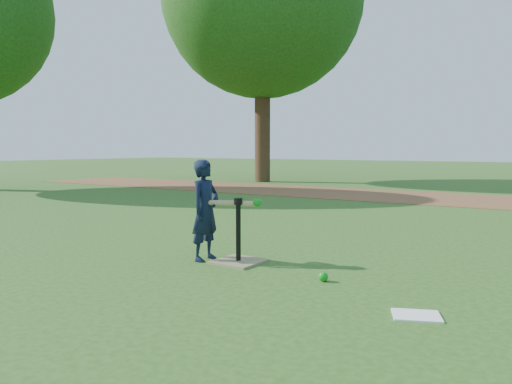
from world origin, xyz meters
The scene contains 7 objects.
ground centered at (0.00, 0.00, 0.00)m, with size 80.00×80.00×0.00m, color #285116.
dirt_strip centered at (0.00, 7.50, 0.01)m, with size 24.00×3.00×0.01m, color brown.
child centered at (-0.23, 0.09, 0.49)m, with size 0.35×0.23×0.97m, color black.
wiffle_ball_ground centered at (1.07, 0.00, 0.04)m, with size 0.08×0.08×0.08m, color #0D9419.
clipboard centered at (1.94, -0.43, 0.01)m, with size 0.30×0.23×0.01m, color white.
batting_tee centered at (0.10, 0.17, 0.11)m, with size 0.44×0.44×0.61m.
swing_action centered at (0.01, 0.16, 0.57)m, with size 0.66×0.26×0.09m.
Camera 1 is at (2.81, -3.60, 1.08)m, focal length 35.00 mm.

